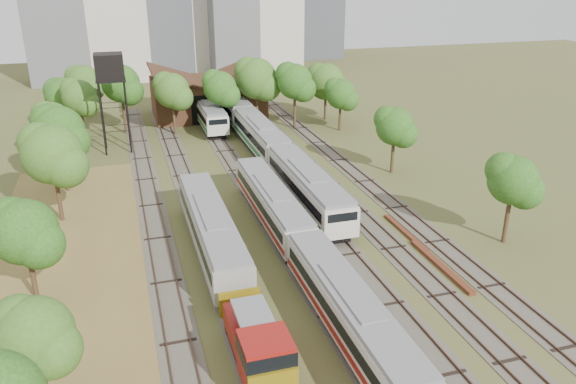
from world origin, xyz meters
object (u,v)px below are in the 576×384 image
object	(u,v)px
railcar_green_set	(261,137)
railcar_red_set	(304,249)
shunter_locomotive	(258,347)
water_tower	(109,70)

from	to	relation	value
railcar_green_set	railcar_red_set	bearing A→B (deg)	-98.04
shunter_locomotive	railcar_green_set	bearing A→B (deg)	75.40
railcar_red_set	shunter_locomotive	world-z (taller)	shunter_locomotive
shunter_locomotive	railcar_red_set	bearing A→B (deg)	59.22
shunter_locomotive	water_tower	bearing A→B (deg)	98.30
railcar_green_set	water_tower	distance (m)	19.24
shunter_locomotive	water_tower	world-z (taller)	water_tower
railcar_red_set	water_tower	distance (m)	37.42
railcar_red_set	railcar_green_set	world-z (taller)	railcar_green_set
railcar_red_set	railcar_green_set	size ratio (longest dim) A/B	0.66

